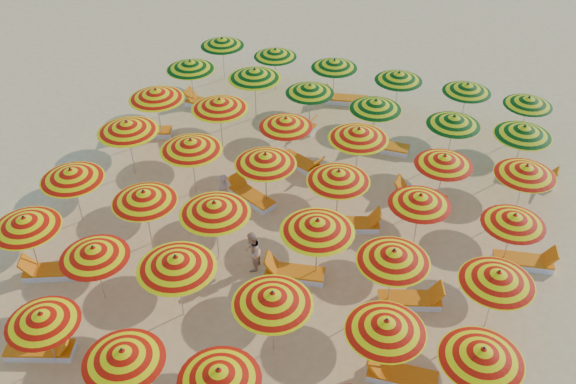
# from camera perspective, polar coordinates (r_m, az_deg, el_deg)

# --- Properties ---
(ground) EXTENTS (120.00, 120.00, 0.00)m
(ground) POSITION_cam_1_polar(r_m,az_deg,el_deg) (19.80, -0.53, -4.51)
(ground) COLOR #F6BF6D
(ground) RESTS_ON ground
(umbrella_7) EXTENTS (2.12, 2.12, 1.88)m
(umbrella_7) POSITION_cam_1_polar(r_m,az_deg,el_deg) (16.46, -21.06, -10.42)
(umbrella_7) COLOR silver
(umbrella_7) RESTS_ON ground
(umbrella_8) EXTENTS (2.46, 2.46, 1.98)m
(umbrella_8) POSITION_cam_1_polar(r_m,az_deg,el_deg) (15.04, -14.47, -13.88)
(umbrella_8) COLOR silver
(umbrella_8) RESTS_ON ground
(umbrella_9) EXTENTS (1.90, 1.90, 1.97)m
(umbrella_9) POSITION_cam_1_polar(r_m,az_deg,el_deg) (14.37, -6.16, -15.84)
(umbrella_9) COLOR silver
(umbrella_9) RESTS_ON ground
(umbrella_12) EXTENTS (2.31, 2.31, 2.06)m
(umbrella_12) POSITION_cam_1_polar(r_m,az_deg,el_deg) (19.12, -22.35, -2.52)
(umbrella_12) COLOR silver
(umbrella_12) RESTS_ON ground
(umbrella_13) EXTENTS (2.44, 2.44, 1.97)m
(umbrella_13) POSITION_cam_1_polar(r_m,az_deg,el_deg) (17.66, -16.88, -5.14)
(umbrella_13) COLOR silver
(umbrella_13) RESTS_ON ground
(umbrella_14) EXTENTS (2.55, 2.55, 2.19)m
(umbrella_14) POSITION_cam_1_polar(r_m,az_deg,el_deg) (16.58, -9.92, -6.17)
(umbrella_14) COLOR silver
(umbrella_14) RESTS_ON ground
(umbrella_15) EXTENTS (2.34, 2.34, 2.12)m
(umbrella_15) POSITION_cam_1_polar(r_m,az_deg,el_deg) (15.55, -1.40, -9.42)
(umbrella_15) COLOR silver
(umbrella_15) RESTS_ON ground
(umbrella_16) EXTENTS (2.21, 2.21, 2.05)m
(umbrella_16) POSITION_cam_1_polar(r_m,az_deg,el_deg) (15.22, 8.71, -11.67)
(umbrella_16) COLOR silver
(umbrella_16) RESTS_ON ground
(umbrella_17) EXTENTS (2.43, 2.43, 2.05)m
(umbrella_17) POSITION_cam_1_polar(r_m,az_deg,el_deg) (15.15, 16.90, -13.63)
(umbrella_17) COLOR silver
(umbrella_17) RESTS_ON ground
(umbrella_18) EXTENTS (2.09, 2.09, 2.08)m
(umbrella_18) POSITION_cam_1_polar(r_m,az_deg,el_deg) (20.56, -18.71, 1.50)
(umbrella_18) COLOR silver
(umbrella_18) RESTS_ON ground
(umbrella_19) EXTENTS (2.18, 2.18, 2.06)m
(umbrella_19) POSITION_cam_1_polar(r_m,az_deg,el_deg) (19.08, -12.68, -0.39)
(umbrella_19) COLOR silver
(umbrella_19) RESTS_ON ground
(umbrella_20) EXTENTS (2.17, 2.17, 2.18)m
(umbrella_20) POSITION_cam_1_polar(r_m,az_deg,el_deg) (18.15, -6.56, -1.40)
(umbrella_20) COLOR silver
(umbrella_20) RESTS_ON ground
(umbrella_21) EXTENTS (2.67, 2.67, 2.20)m
(umbrella_21) POSITION_cam_1_polar(r_m,az_deg,el_deg) (17.41, 2.63, -3.00)
(umbrella_21) COLOR silver
(umbrella_21) RESTS_ON ground
(umbrella_22) EXTENTS (2.41, 2.41, 2.08)m
(umbrella_22) POSITION_cam_1_polar(r_m,az_deg,el_deg) (16.88, 9.37, -5.60)
(umbrella_22) COLOR silver
(umbrella_22) RESTS_ON ground
(umbrella_23) EXTENTS (2.42, 2.42, 2.05)m
(umbrella_23) POSITION_cam_1_polar(r_m,az_deg,el_deg) (16.96, 18.16, -7.21)
(umbrella_23) COLOR silver
(umbrella_23) RESTS_ON ground
(umbrella_24) EXTENTS (2.40, 2.40, 2.20)m
(umbrella_24) POSITION_cam_1_polar(r_m,az_deg,el_deg) (22.27, -14.12, 5.67)
(umbrella_24) COLOR silver
(umbrella_24) RESTS_ON ground
(umbrella_25) EXTENTS (2.54, 2.54, 2.16)m
(umbrella_25) POSITION_cam_1_polar(r_m,az_deg,el_deg) (20.94, -8.64, 4.18)
(umbrella_25) COLOR silver
(umbrella_25) RESTS_ON ground
(umbrella_26) EXTENTS (2.36, 2.36, 2.11)m
(umbrella_26) POSITION_cam_1_polar(r_m,az_deg,el_deg) (20.12, -2.03, 2.96)
(umbrella_26) COLOR silver
(umbrella_26) RESTS_ON ground
(umbrella_27) EXTENTS (2.14, 2.14, 2.08)m
(umbrella_27) POSITION_cam_1_polar(r_m,az_deg,el_deg) (19.47, 4.52, 1.45)
(umbrella_27) COLOR silver
(umbrella_27) RESTS_ON ground
(umbrella_28) EXTENTS (2.10, 2.10, 1.97)m
(umbrella_28) POSITION_cam_1_polar(r_m,az_deg,el_deg) (19.03, 11.68, -0.65)
(umbrella_28) COLOR silver
(umbrella_28) RESTS_ON ground
(umbrella_29) EXTENTS (2.39, 2.39, 1.92)m
(umbrella_29) POSITION_cam_1_polar(r_m,az_deg,el_deg) (19.08, 19.47, -2.31)
(umbrella_29) COLOR silver
(umbrella_29) RESTS_ON ground
(umbrella_30) EXTENTS (2.56, 2.56, 2.17)m
(umbrella_30) POSITION_cam_1_polar(r_m,az_deg,el_deg) (24.11, -11.66, 8.54)
(umbrella_30) COLOR silver
(umbrella_30) RESTS_ON ground
(umbrella_31) EXTENTS (2.40, 2.40, 2.17)m
(umbrella_31) POSITION_cam_1_polar(r_m,az_deg,el_deg) (23.11, -6.11, 7.80)
(umbrella_31) COLOR silver
(umbrella_31) RESTS_ON ground
(umbrella_32) EXTENTS (2.42, 2.42, 1.99)m
(umbrella_32) POSITION_cam_1_polar(r_m,az_deg,el_deg) (22.19, -0.19, 6.21)
(umbrella_32) COLOR silver
(umbrella_32) RESTS_ON ground
(umbrella_33) EXTENTS (2.63, 2.63, 2.16)m
(umbrella_33) POSITION_cam_1_polar(r_m,az_deg,el_deg) (21.42, 6.30, 5.18)
(umbrella_33) COLOR silver
(umbrella_33) RESTS_ON ground
(umbrella_34) EXTENTS (1.97, 1.97, 1.98)m
(umbrella_34) POSITION_cam_1_polar(r_m,az_deg,el_deg) (20.86, 13.72, 2.78)
(umbrella_34) COLOR silver
(umbrella_34) RESTS_ON ground
(umbrella_35) EXTENTS (2.00, 2.00, 2.03)m
(umbrella_35) POSITION_cam_1_polar(r_m,az_deg,el_deg) (21.05, 20.41, 1.83)
(umbrella_35) COLOR silver
(umbrella_35) RESTS_ON ground
(umbrella_36) EXTENTS (2.01, 2.01, 2.07)m
(umbrella_36) POSITION_cam_1_polar(r_m,az_deg,el_deg) (26.23, -8.69, 11.10)
(umbrella_36) COLOR silver
(umbrella_36) RESTS_ON ground
(umbrella_37) EXTENTS (2.45, 2.45, 2.20)m
(umbrella_37) POSITION_cam_1_polar(r_m,az_deg,el_deg) (25.03, -2.99, 10.46)
(umbrella_37) COLOR silver
(umbrella_37) RESTS_ON ground
(umbrella_38) EXTENTS (2.44, 2.44, 1.96)m
(umbrella_38) POSITION_cam_1_polar(r_m,az_deg,el_deg) (24.39, 1.96, 9.16)
(umbrella_38) COLOR silver
(umbrella_38) RESTS_ON ground
(umbrella_39) EXTENTS (2.33, 2.33, 2.03)m
(umbrella_39) POSITION_cam_1_polar(r_m,az_deg,el_deg) (23.41, 7.80, 7.72)
(umbrella_39) COLOR silver
(umbrella_39) RESTS_ON ground
(umbrella_40) EXTENTS (2.00, 2.00, 1.99)m
(umbrella_40) POSITION_cam_1_polar(r_m,az_deg,el_deg) (23.03, 14.53, 6.19)
(umbrella_40) COLOR silver
(umbrella_40) RESTS_ON ground
(umbrella_41) EXTENTS (2.11, 2.11, 2.08)m
(umbrella_41) POSITION_cam_1_polar(r_m,az_deg,el_deg) (22.97, 20.23, 5.13)
(umbrella_41) COLOR silver
(umbrella_41) RESTS_ON ground
(umbrella_42) EXTENTS (2.06, 2.06, 1.99)m
(umbrella_42) POSITION_cam_1_polar(r_m,az_deg,el_deg) (28.26, -5.88, 13.14)
(umbrella_42) COLOR silver
(umbrella_42) RESTS_ON ground
(umbrella_43) EXTENTS (2.34, 2.34, 1.91)m
(umbrella_43) POSITION_cam_1_polar(r_m,az_deg,el_deg) (27.30, -1.14, 12.27)
(umbrella_43) COLOR silver
(umbrella_43) RESTS_ON ground
(umbrella_44) EXTENTS (2.23, 2.23, 1.99)m
(umbrella_44) POSITION_cam_1_polar(r_m,az_deg,el_deg) (26.26, 4.15, 11.31)
(umbrella_44) COLOR silver
(umbrella_44) RESTS_ON ground
(umbrella_45) EXTENTS (2.40, 2.40, 1.97)m
(umbrella_45) POSITION_cam_1_polar(r_m,az_deg,el_deg) (25.61, 9.82, 10.10)
(umbrella_45) COLOR silver
(umbrella_45) RESTS_ON ground
(umbrella_46) EXTENTS (2.02, 2.02, 1.94)m
(umbrella_46) POSITION_cam_1_polar(r_m,az_deg,el_deg) (25.39, 15.65, 8.91)
(umbrella_46) COLOR silver
(umbrella_46) RESTS_ON ground
(umbrella_47) EXTENTS (2.28, 2.28, 1.88)m
(umbrella_47) POSITION_cam_1_polar(r_m,az_deg,el_deg) (25.26, 20.60, 7.57)
(umbrella_47) COLOR silver
(umbrella_47) RESTS_ON ground
(lounger_5) EXTENTS (1.83, 1.15, 0.69)m
(lounger_5) POSITION_cam_1_polar(r_m,az_deg,el_deg) (17.86, -21.04, -12.97)
(lounger_5) COLOR white
(lounger_5) RESTS_ON ground
(lounger_10) EXTENTS (1.82, 1.26, 0.69)m
(lounger_10) POSITION_cam_1_polar(r_m,az_deg,el_deg) (19.85, -20.19, -6.64)
(lounger_10) COLOR white
(lounger_10) RESTS_ON ground
(lounger_11) EXTENTS (1.78, 0.75, 0.69)m
(lounger_11) POSITION_cam_1_polar(r_m,az_deg,el_deg) (16.48, 9.96, -15.78)
(lounger_11) COLOR white
(lounger_11) RESTS_ON ground
(lounger_12) EXTENTS (1.81, 0.92, 0.69)m
(lounger_12) POSITION_cam_1_polar(r_m,az_deg,el_deg) (18.60, 0.49, -7.22)
(lounger_12) COLOR white
(lounger_12) RESTS_ON ground
(lounger_13) EXTENTS (1.83, 1.13, 0.69)m
(lounger_13) POSITION_cam_1_polar(r_m,az_deg,el_deg) (18.18, 10.89, -9.40)
(lounger_13) COLOR white
(lounger_13) RESTS_ON ground
(lounger_14) EXTENTS (1.82, 1.22, 0.69)m
(lounger_14) POSITION_cam_1_polar(r_m,az_deg,el_deg) (21.38, -3.31, -0.39)
(lounger_14) COLOR white
(lounger_14) RESTS_ON ground
(lounger_15) EXTENTS (1.83, 1.14, 0.69)m
(lounger_15) POSITION_cam_1_polar(r_m,az_deg,el_deg) (20.32, 5.82, -2.88)
(lounger_15) COLOR white
(lounger_15) RESTS_ON ground
(lounger_16) EXTENTS (1.81, 0.92, 0.69)m
(lounger_16) POSITION_cam_1_polar(r_m,az_deg,el_deg) (20.19, 20.29, -5.81)
(lounger_16) COLOR white
(lounger_16) RESTS_ON ground
(lounger_17) EXTENTS (1.82, 1.21, 0.69)m
(lounger_17) POSITION_cam_1_polar(r_m,az_deg,el_deg) (25.27, -12.34, 5.23)
(lounger_17) COLOR white
(lounger_17) RESTS_ON ground
(lounger_18) EXTENTS (1.83, 1.16, 0.69)m
(lounger_18) POSITION_cam_1_polar(r_m,az_deg,el_deg) (22.90, 1.23, 2.54)
(lounger_18) COLOR white
(lounger_18) RESTS_ON ground
(lounger_19) EXTENTS (1.75, 0.64, 0.69)m
(lounger_19) POSITION_cam_1_polar(r_m,az_deg,el_deg) (21.78, 11.56, -0.40)
(lounger_19) COLOR white
(lounger_19) RESTS_ON ground
(lounger_20) EXTENTS (1.74, 0.59, 0.69)m
(lounger_20) POSITION_cam_1_polar(r_m,az_deg,el_deg) (26.81, -7.36, 7.80)
(lounger_20) COLOR white
(lounger_20) RESTS_ON ground
(lounger_21) EXTENTS (1.77, 0.72, 0.69)m
(lounger_21) POSITION_cam_1_polar(r_m,az_deg,el_deg) (25.12, 0.62, 5.96)
(lounger_21) COLOR white
(lounger_21) RESTS_ON ground
(lounger_22) EXTENTS (1.75, 0.65, 0.69)m
(lounger_22) POSITION_cam_1_polar(r_m,az_deg,el_deg) (24.09, 8.58, 4.00)
(lounger_22) COLOR white
(lounger_22) RESTS_ON ground
(lounger_23) EXTENTS (1.78, 0.72, 0.69)m
(lounger_23) POSITION_cam_1_polar(r_m,az_deg,el_deg) (23.78, 20.77, 1.26)
(lounger_23) COLOR white
(lounger_23) RESTS_ON ground
(lounger_24) EXTENTS (1.82, 0.95, 0.69)m
(lounger_24) POSITION_cam_1_polar(r_m,az_deg,el_deg) (27.01, 5.13, 8.20)
(lounger_24) COLOR white
(lounger_24) RESTS_ON ground
(beachgoer_b) EXTENTS (0.55, 0.68, 1.32)m
(beachgoer_b) POSITION_cam_1_polar(r_m,az_deg,el_deg) (18.53, -3.22, -5.33)
(beachgoer_b) COLOR tan
(beachgoer_b) RESTS_ON ground
(beachgoer_a) EXTENTS (0.57, 0.54, 1.31)m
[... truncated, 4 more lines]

